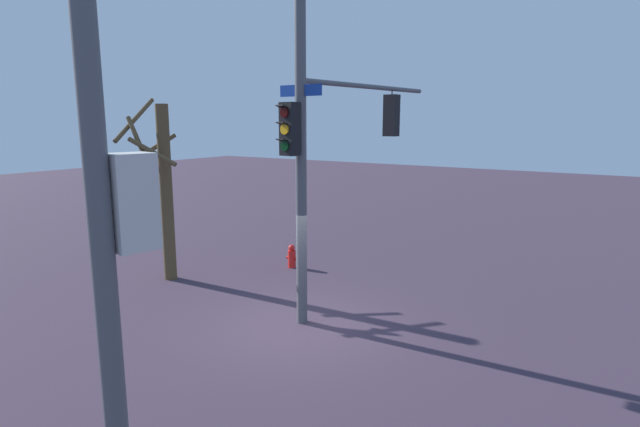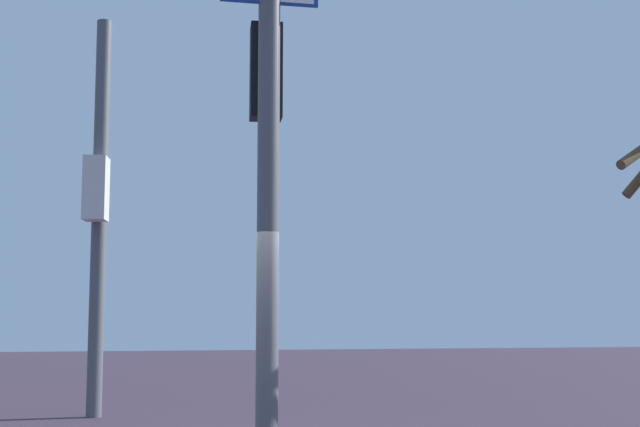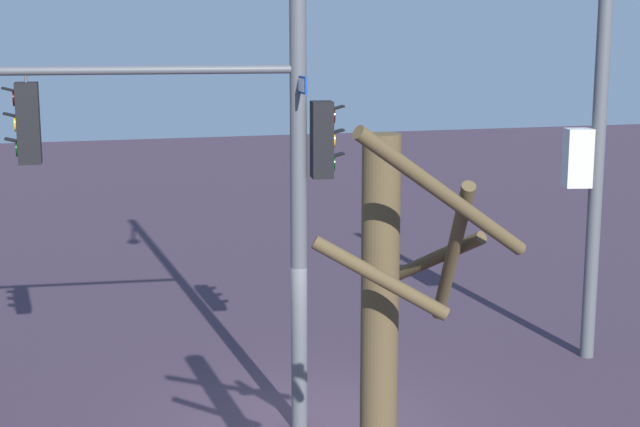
# 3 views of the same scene
# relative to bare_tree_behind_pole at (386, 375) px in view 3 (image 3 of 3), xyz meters

# --- Properties ---
(ground_plane) EXTENTS (80.00, 80.00, 0.00)m
(ground_plane) POSITION_rel_bare_tree_behind_pole_xyz_m (-5.22, 0.71, -2.72)
(ground_plane) COLOR #3B2C3B
(main_signal_pole_assembly) EXTENTS (3.40, 5.88, 9.86)m
(main_signal_pole_assembly) POSITION_rel_bare_tree_behind_pole_xyz_m (-5.04, -0.15, 2.46)
(main_signal_pole_assembly) COLOR #4C4F54
(main_signal_pole_assembly) RESTS_ON ground
(secondary_pole_assembly) EXTENTS (0.45, 0.73, 6.62)m
(secondary_pole_assembly) POSITION_rel_bare_tree_behind_pole_xyz_m (-6.80, 6.29, 0.70)
(secondary_pole_assembly) COLOR #4C4F54
(secondary_pole_assembly) RESTS_ON ground
(bare_tree_behind_pole) EXTENTS (2.09, 1.94, 5.19)m
(bare_tree_behind_pole) POSITION_rel_bare_tree_behind_pole_xyz_m (0.00, 0.00, 0.00)
(bare_tree_behind_pole) COLOR brown
(bare_tree_behind_pole) RESTS_ON ground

